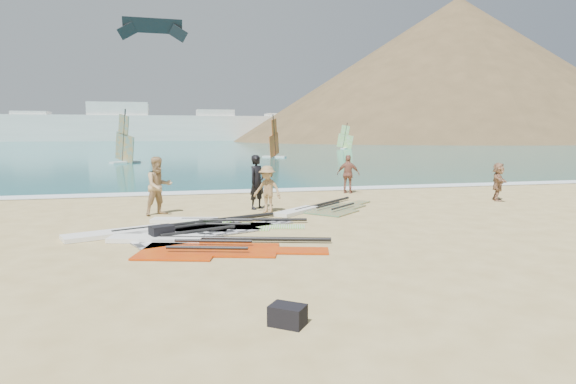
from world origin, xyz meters
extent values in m
plane|color=tan|center=(0.00, 0.00, 0.00)|extent=(300.00, 300.00, 0.00)
cube|color=#0D5C5E|center=(0.00, 132.00, 0.00)|extent=(300.00, 240.00, 0.06)
cube|color=white|center=(0.00, 12.30, 0.00)|extent=(300.00, 1.20, 0.04)
cube|color=white|center=(-20.00, 150.00, 4.03)|extent=(160.00, 8.00, 8.00)
cube|color=white|center=(-45.00, 150.00, 4.53)|extent=(10.00, 7.00, 9.00)
cube|color=white|center=(-20.00, 150.00, 6.03)|extent=(18.00, 7.00, 12.00)
cube|color=white|center=(10.00, 150.00, 5.03)|extent=(12.00, 7.00, 10.00)
cube|color=white|center=(35.00, 150.00, 4.53)|extent=(16.00, 7.00, 9.00)
cube|color=white|center=(55.00, 150.00, 5.53)|extent=(10.00, 7.00, 11.00)
cone|color=brown|center=(85.00, 130.00, 0.00)|extent=(143.00, 143.00, 45.00)
cone|color=brown|center=(120.00, 140.00, 0.00)|extent=(70.00, 70.00, 28.00)
cube|color=#292A2C|center=(-3.94, 2.84, 0.02)|extent=(2.77, 2.90, 0.04)
cube|color=#292A2C|center=(-2.23, 3.52, 0.02)|extent=(2.04, 1.98, 0.04)
cube|color=#292A2C|center=(-0.84, 4.07, 0.02)|extent=(1.54, 1.15, 0.04)
cylinder|color=black|center=(-2.93, 4.35, 0.10)|extent=(4.96, 2.06, 0.13)
cylinder|color=black|center=(-3.34, 3.51, 0.16)|extent=(2.06, 0.89, 0.09)
cylinder|color=black|center=(-3.04, 2.76, 0.16)|extent=(2.06, 0.89, 0.09)
cube|color=white|center=(-5.28, 3.42, 0.06)|extent=(2.84, 1.71, 0.12)
cube|color=#74D337|center=(-2.82, 4.04, 0.02)|extent=(1.93, 2.05, 0.04)
cube|color=#74D337|center=(-1.49, 3.70, 0.02)|extent=(1.45, 1.38, 0.04)
cube|color=#74D337|center=(-0.40, 3.42, 0.02)|extent=(1.13, 0.76, 0.04)
cylinder|color=black|center=(-1.55, 4.51, 0.10)|extent=(3.87, 1.07, 0.09)
cylinder|color=black|center=(-2.17, 4.18, 0.16)|extent=(1.60, 0.47, 0.07)
cylinder|color=black|center=(-2.31, 3.59, 0.16)|extent=(1.60, 0.47, 0.07)
cube|color=white|center=(-3.39, 4.98, 0.06)|extent=(2.14, 1.05, 0.12)
cube|color=orange|center=(1.64, 5.81, 0.02)|extent=(2.36, 2.37, 0.04)
cube|color=orange|center=(2.68, 6.77, 0.02)|extent=(1.68, 1.68, 0.04)
cube|color=orange|center=(3.52, 7.54, 0.02)|extent=(1.13, 1.10, 0.04)
cylinder|color=black|center=(1.95, 7.17, 0.10)|extent=(3.05, 2.81, 0.10)
cylinder|color=black|center=(1.88, 6.46, 0.16)|extent=(1.28, 1.18, 0.07)
cylinder|color=black|center=(2.30, 6.00, 0.16)|extent=(1.28, 1.18, 0.07)
cube|color=white|center=(0.52, 5.86, 0.06)|extent=(1.94, 1.85, 0.12)
cube|color=red|center=(-3.55, 1.28, 0.02)|extent=(2.32, 2.46, 0.04)
cube|color=red|center=(-1.99, 0.83, 0.02)|extent=(1.73, 1.67, 0.04)
cube|color=red|center=(-0.72, 0.46, 0.02)|extent=(1.34, 0.93, 0.04)
cylinder|color=black|center=(-2.03, 1.79, 0.10)|extent=(4.52, 1.41, 0.11)
cylinder|color=black|center=(-2.77, 1.43, 0.16)|extent=(1.88, 0.62, 0.08)
cylinder|color=black|center=(-2.97, 0.74, 0.16)|extent=(1.88, 0.62, 0.08)
cube|color=white|center=(-4.17, 2.42, 0.06)|extent=(2.53, 1.31, 0.12)
cube|color=black|center=(-4.03, 2.64, 0.19)|extent=(0.70, 0.62, 0.37)
cube|color=black|center=(-2.09, -3.73, 0.15)|extent=(0.62, 0.59, 0.31)
imported|color=black|center=(-0.68, 7.09, 1.01)|extent=(0.87, 0.83, 2.01)
imported|color=tan|center=(-4.19, 6.61, 1.01)|extent=(1.22, 1.13, 2.01)
imported|color=#9F7A4D|center=(-0.47, 6.22, 0.83)|extent=(1.22, 1.18, 1.67)
imported|color=#975B47|center=(4.23, 10.68, 0.90)|extent=(1.13, 0.90, 1.79)
imported|color=#A07253|center=(9.43, 6.93, 0.79)|extent=(1.11, 1.52, 1.59)
cube|color=white|center=(-7.96, 35.54, 0.11)|extent=(2.67, 2.22, 0.16)
cube|color=orange|center=(-7.96, 35.54, 1.43)|extent=(1.98, 2.75, 2.96)
cube|color=orange|center=(-7.96, 35.54, 3.47)|extent=(1.13, 1.56, 2.06)
cylinder|color=black|center=(-7.96, 35.54, 2.56)|extent=(0.63, 0.83, 4.70)
cube|color=white|center=(7.33, 42.42, 0.11)|extent=(2.66, 2.03, 0.15)
cube|color=red|center=(7.33, 42.42, 1.40)|extent=(1.74, 2.80, 2.89)
cube|color=red|center=(7.33, 42.42, 3.38)|extent=(1.00, 1.59, 2.00)
cylinder|color=black|center=(7.33, 42.42, 2.50)|extent=(0.57, 0.84, 4.58)
cube|color=white|center=(24.69, 66.97, 0.10)|extent=(2.13, 2.33, 0.14)
cube|color=#70D01C|center=(24.69, 66.97, 1.29)|extent=(2.33, 1.99, 2.67)
cube|color=#70D01C|center=(24.69, 66.97, 3.13)|extent=(1.33, 1.14, 1.85)
cylinder|color=black|center=(24.69, 66.97, 2.31)|extent=(0.71, 0.62, 4.23)
cube|color=black|center=(-5.46, 45.77, 14.37)|extent=(6.32, 1.01, 1.53)
cube|color=black|center=(-8.16, 45.68, 13.67)|extent=(2.15, 0.73, 1.94)
cube|color=black|center=(-2.77, 45.85, 13.67)|extent=(2.17, 0.70, 1.94)
camera|label=1|loc=(-3.67, -10.37, 2.85)|focal=30.00mm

